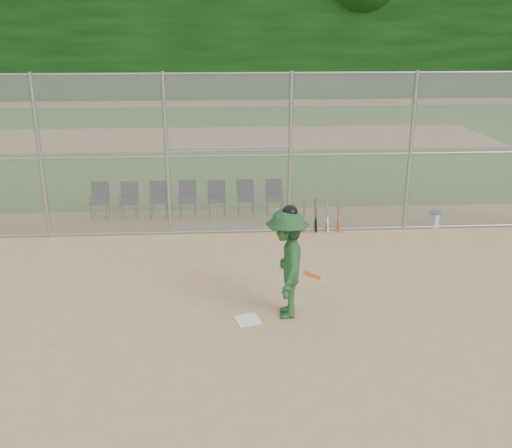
{
  "coord_description": "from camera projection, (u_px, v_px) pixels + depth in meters",
  "views": [
    {
      "loc": [
        -0.71,
        -8.65,
        5.0
      ],
      "look_at": [
        0.0,
        2.5,
        1.1
      ],
      "focal_mm": 40.0,
      "sensor_mm": 36.0,
      "label": 1
    }
  ],
  "objects": [
    {
      "name": "dirt_patch_far",
      "position": [
        235.0,
        138.0,
        26.8
      ],
      "size": [
        24.0,
        24.0,
        0.0
      ],
      "primitive_type": "plane",
      "color": "tan",
      "rests_on": "ground"
    },
    {
      "name": "batter_at_plate",
      "position": [
        287.0,
        263.0,
        10.09
      ],
      "size": [
        1.03,
        1.44,
        2.1
      ],
      "color": "#215327",
      "rests_on": "ground"
    },
    {
      "name": "chair_6",
      "position": [
        274.0,
        198.0,
        15.8
      ],
      "size": [
        0.54,
        0.52,
        0.96
      ],
      "primitive_type": null,
      "color": "#10143B",
      "rests_on": "ground"
    },
    {
      "name": "spare_bats",
      "position": [
        321.0,
        215.0,
        14.57
      ],
      "size": [
        0.96,
        0.41,
        0.82
      ],
      "color": "#D84C14",
      "rests_on": "ground"
    },
    {
      "name": "water_cooler",
      "position": [
        435.0,
        219.0,
        14.91
      ],
      "size": [
        0.33,
        0.33,
        0.41
      ],
      "color": "white",
      "rests_on": "ground"
    },
    {
      "name": "chair_0",
      "position": [
        100.0,
        201.0,
        15.52
      ],
      "size": [
        0.54,
        0.52,
        0.96
      ],
      "primitive_type": null,
      "color": "#10143B",
      "rests_on": "ground"
    },
    {
      "name": "chair_4",
      "position": [
        217.0,
        199.0,
        15.71
      ],
      "size": [
        0.54,
        0.52,
        0.96
      ],
      "primitive_type": null,
      "color": "#10143B",
      "rests_on": "ground"
    },
    {
      "name": "grass_strip",
      "position": [
        235.0,
        138.0,
        26.8
      ],
      "size": [
        100.0,
        100.0,
        0.0
      ],
      "primitive_type": "plane",
      "color": "#2A6A1F",
      "rests_on": "ground"
    },
    {
      "name": "treeline",
      "position": [
        232.0,
        14.0,
        26.88
      ],
      "size": [
        81.0,
        60.0,
        11.0
      ],
      "color": "black",
      "rests_on": "ground"
    },
    {
      "name": "home_plate",
      "position": [
        248.0,
        320.0,
        10.22
      ],
      "size": [
        0.51,
        0.51,
        0.02
      ],
      "primitive_type": "cube",
      "rotation": [
        0.0,
        0.0,
        0.28
      ],
      "color": "white",
      "rests_on": "ground"
    },
    {
      "name": "chair_3",
      "position": [
        188.0,
        199.0,
        15.66
      ],
      "size": [
        0.54,
        0.52,
        0.96
      ],
      "primitive_type": null,
      "color": "#10143B",
      "rests_on": "ground"
    },
    {
      "name": "backstop_fence",
      "position": [
        249.0,
        153.0,
        13.87
      ],
      "size": [
        16.09,
        0.09,
        4.0
      ],
      "color": "gray",
      "rests_on": "ground"
    },
    {
      "name": "chair_5",
      "position": [
        246.0,
        198.0,
        15.76
      ],
      "size": [
        0.54,
        0.52,
        0.96
      ],
      "primitive_type": null,
      "color": "#10143B",
      "rests_on": "ground"
    },
    {
      "name": "chair_2",
      "position": [
        158.0,
        200.0,
        15.61
      ],
      "size": [
        0.54,
        0.52,
        0.96
      ],
      "primitive_type": null,
      "color": "#10143B",
      "rests_on": "ground"
    },
    {
      "name": "ground",
      "position": [
        265.0,
        332.0,
        9.84
      ],
      "size": [
        100.0,
        100.0,
        0.0
      ],
      "primitive_type": "plane",
      "color": "tan",
      "rests_on": "ground"
    },
    {
      "name": "chair_1",
      "position": [
        129.0,
        200.0,
        15.56
      ],
      "size": [
        0.54,
        0.52,
        0.96
      ],
      "primitive_type": null,
      "color": "#10143B",
      "rests_on": "ground"
    }
  ]
}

